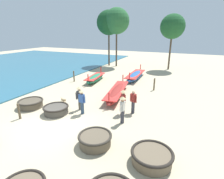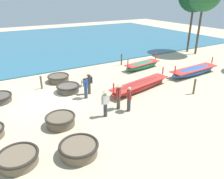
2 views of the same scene
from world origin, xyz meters
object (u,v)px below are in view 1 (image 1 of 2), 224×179
at_px(coracle_tilted, 31,103).
at_px(fisherman_crouching, 79,97).
at_px(long_boat_red_hull, 135,76).
at_px(dog, 63,100).
at_px(fisherman_by_coracle, 123,108).
at_px(mooring_post_shoreline, 74,76).
at_px(coracle_far_right, 152,156).
at_px(coracle_beside_post, 56,109).
at_px(fisherman_standing_left, 133,101).
at_px(tree_left_mid, 117,21).
at_px(long_boat_ochre_hull, 95,78).
at_px(fisherman_with_hat, 123,100).
at_px(tree_tall_back, 173,27).
at_px(long_boat_white_hull, 117,92).
at_px(mooring_post_mid_beach, 19,111).
at_px(mooring_post_inland, 154,84).
at_px(fisherman_standing_right, 82,100).
at_px(coracle_nearest, 95,139).
at_px(tree_leftmost, 109,23).

height_order(coracle_tilted, fisherman_crouching, fisherman_crouching).
bearing_deg(long_boat_red_hull, dog, -105.12).
relative_size(fisherman_by_coracle, mooring_post_shoreline, 1.45).
height_order(coracle_tilted, coracle_far_right, coracle_far_right).
height_order(coracle_beside_post, fisherman_standing_left, fisherman_standing_left).
distance_m(coracle_tilted, mooring_post_shoreline, 6.99).
height_order(coracle_tilted, tree_left_mid, tree_left_mid).
xyz_separation_m(long_boat_ochre_hull, fisherman_with_hat, (5.60, -6.22, 0.61)).
xyz_separation_m(fisherman_with_hat, tree_tall_back, (0.83, 16.04, 4.80)).
bearing_deg(mooring_post_shoreline, long_boat_white_hull, -20.38).
relative_size(fisherman_with_hat, fisherman_standing_left, 1.06).
bearing_deg(dog, tree_tall_back, 72.05).
xyz_separation_m(mooring_post_mid_beach, tree_left_mid, (-1.33, 18.51, 6.08)).
bearing_deg(tree_left_mid, tree_tall_back, 5.81).
relative_size(fisherman_by_coracle, mooring_post_inland, 1.49).
xyz_separation_m(long_boat_red_hull, mooring_post_mid_beach, (-3.67, -12.33, 0.15)).
bearing_deg(fisherman_standing_right, coracle_nearest, -46.95).
distance_m(long_boat_ochre_hull, fisherman_with_hat, 8.40).
distance_m(long_boat_red_hull, dog, 9.85).
distance_m(long_boat_ochre_hull, mooring_post_mid_beach, 9.48).
relative_size(long_boat_red_hull, fisherman_by_coracle, 3.28).
bearing_deg(fisherman_crouching, coracle_far_right, -29.24).
distance_m(fisherman_crouching, mooring_post_shoreline, 7.42).
relative_size(coracle_nearest, long_boat_white_hull, 0.28).
relative_size(fisherman_standing_right, fisherman_standing_left, 1.06).
relative_size(coracle_tilted, dog, 2.66).
bearing_deg(tree_tall_back, fisherman_standing_right, -100.80).
bearing_deg(long_boat_white_hull, dog, -130.02).
xyz_separation_m(fisherman_with_hat, mooring_post_shoreline, (-7.62, 5.17, -0.38)).
xyz_separation_m(dog, tree_left_mid, (-2.42, 15.68, 6.21)).
height_order(dog, tree_leftmost, tree_leftmost).
height_order(long_boat_red_hull, mooring_post_mid_beach, long_boat_red_hull).
bearing_deg(tree_leftmost, coracle_beside_post, -76.25).
xyz_separation_m(coracle_tilted, fisherman_standing_right, (3.95, 0.63, 0.66)).
bearing_deg(tree_leftmost, tree_tall_back, 4.57).
distance_m(coracle_far_right, fisherman_with_hat, 4.65).
distance_m(coracle_nearest, coracle_tilted, 6.66).
xyz_separation_m(mooring_post_mid_beach, tree_leftmost, (-2.62, 18.57, 5.88)).
distance_m(fisherman_standing_right, mooring_post_shoreline, 8.13).
xyz_separation_m(coracle_nearest, coracle_tilted, (-6.36, 1.96, -0.01)).
bearing_deg(fisherman_standing_left, mooring_post_mid_beach, -149.40).
bearing_deg(fisherman_standing_right, coracle_tilted, -170.97).
height_order(fisherman_by_coracle, fisherman_standing_left, fisherman_by_coracle).
xyz_separation_m(mooring_post_inland, tree_leftmost, (-9.07, 9.55, 5.82)).
bearing_deg(fisherman_crouching, tree_left_mid, 104.08).
bearing_deg(mooring_post_mid_beach, fisherman_crouching, 45.30).
bearing_deg(mooring_post_mid_beach, tree_tall_back, 71.57).
bearing_deg(fisherman_with_hat, long_boat_red_hull, 102.03).
height_order(coracle_tilted, fisherman_by_coracle, fisherman_by_coracle).
bearing_deg(mooring_post_inland, fisherman_standing_right, -115.68).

